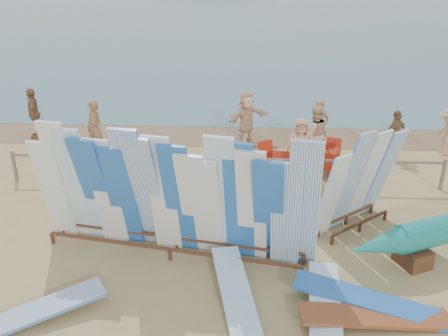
# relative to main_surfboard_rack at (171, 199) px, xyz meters

# --- Properties ---
(ground) EXTENTS (160.00, 160.00, 0.00)m
(ground) POSITION_rel_main_surfboard_rack_xyz_m (0.94, 0.47, -1.34)
(ground) COLOR tan
(ground) RESTS_ON ground
(wet_sand_strip) EXTENTS (40.00, 2.60, 0.01)m
(wet_sand_strip) POSITION_rel_main_surfboard_rack_xyz_m (0.94, 7.67, -1.34)
(wet_sand_strip) COLOR #7D6146
(wet_sand_strip) RESTS_ON ground
(fence) EXTENTS (12.08, 0.08, 0.90)m
(fence) POSITION_rel_main_surfboard_rack_xyz_m (0.94, 3.47, -0.71)
(fence) COLOR #766759
(fence) RESTS_ON ground
(main_surfboard_rack) EXTENTS (6.03, 1.78, 2.99)m
(main_surfboard_rack) POSITION_rel_main_surfboard_rack_xyz_m (0.00, 0.00, 0.00)
(main_surfboard_rack) COLOR brown
(main_surfboard_rack) RESTS_ON ground
(side_surfboard_rack) EXTENTS (2.18, 1.92, 2.57)m
(side_surfboard_rack) POSITION_rel_main_surfboard_rack_xyz_m (4.11, 1.29, -0.17)
(side_surfboard_rack) COLOR brown
(side_surfboard_rack) RESTS_ON ground
(vendor_table) EXTENTS (0.91, 0.72, 1.09)m
(vendor_table) POSITION_rel_main_surfboard_rack_xyz_m (2.75, 1.53, -0.98)
(vendor_table) COLOR brown
(vendor_table) RESTS_ON ground
(flat_board_a) EXTENTS (1.11, 2.75, 0.34)m
(flat_board_a) POSITION_rel_main_surfboard_rack_xyz_m (1.39, -1.50, -1.34)
(flat_board_a) COLOR #9BCDF8
(flat_board_a) RESTS_ON ground
(flat_board_c) EXTENTS (2.73, 0.76, 0.28)m
(flat_board_c) POSITION_rel_main_surfboard_rack_xyz_m (3.85, -1.95, -1.34)
(flat_board_c) COLOR #984F29
(flat_board_c) RESTS_ON ground
(flat_board_b) EXTENTS (0.84, 2.74, 0.32)m
(flat_board_b) POSITION_rel_main_surfboard_rack_xyz_m (2.97, -1.95, -1.34)
(flat_board_b) COLOR #9BCDF8
(flat_board_b) RESTS_ON ground
(flat_board_d) EXTENTS (2.74, 1.28, 0.35)m
(flat_board_d) POSITION_rel_main_surfboard_rack_xyz_m (3.80, -1.54, -1.34)
(flat_board_d) COLOR blue
(flat_board_d) RESTS_ON ground
(flat_board_e) EXTENTS (2.59, 1.89, 0.31)m
(flat_board_e) POSITION_rel_main_surfboard_rack_xyz_m (-2.25, -2.21, -1.34)
(flat_board_e) COLOR white
(flat_board_e) RESTS_ON ground
(beach_chair_left) EXTENTS (0.57, 0.58, 0.78)m
(beach_chair_left) POSITION_rel_main_surfboard_rack_xyz_m (2.52, 3.97, -1.11)
(beach_chair_left) COLOR #AD2512
(beach_chair_left) RESTS_ON ground
(beach_chair_right) EXTENTS (0.69, 0.70, 0.80)m
(beach_chair_right) POSITION_rel_main_surfboard_rack_xyz_m (2.21, 4.78, -1.11)
(beach_chair_right) COLOR #AD2512
(beach_chair_right) RESTS_ON ground
(stroller) EXTENTS (0.78, 0.90, 1.05)m
(stroller) POSITION_rel_main_surfboard_rack_xyz_m (4.00, 4.34, -0.92)
(stroller) COLOR #AD2512
(stroller) RESTS_ON ground
(beachgoer_1) EXTENTS (0.74, 0.67, 1.79)m
(beachgoer_1) POSITION_rel_main_surfboard_rack_xyz_m (-3.32, 5.59, -0.45)
(beachgoer_1) COLOR #8C6042
(beachgoer_1) RESTS_ON ground
(beachgoer_9) EXTENTS (0.51, 1.03, 1.53)m
(beachgoer_9) POSITION_rel_main_surfboard_rack_xyz_m (7.93, 6.11, -0.57)
(beachgoer_9) COLOR tan
(beachgoer_9) RESTS_ON ground
(beachgoer_extra_1) EXTENTS (0.76, 1.14, 1.79)m
(beachgoer_extra_1) POSITION_rel_main_surfboard_rack_xyz_m (-5.94, 7.06, -0.44)
(beachgoer_extra_1) COLOR #8C6042
(beachgoer_extra_1) RESTS_ON ground
(beachgoer_6) EXTENTS (0.86, 0.45, 1.71)m
(beachgoer_6) POSITION_rel_main_surfboard_rack_xyz_m (3.11, 4.38, -0.48)
(beachgoer_6) COLOR tan
(beachgoer_6) RESTS_ON ground
(beachgoer_7) EXTENTS (0.74, 0.61, 1.78)m
(beachgoer_7) POSITION_rel_main_surfboard_rack_xyz_m (3.87, 5.99, -0.45)
(beachgoer_7) COLOR #8C6042
(beachgoer_7) RESTS_ON ground
(beachgoer_5) EXTENTS (1.67, 1.49, 1.83)m
(beachgoer_5) POSITION_rel_main_surfboard_rack_xyz_m (1.54, 6.77, -0.42)
(beachgoer_5) COLOR beige
(beachgoer_5) RESTS_ON ground
(beachgoer_10) EXTENTS (0.97, 0.85, 1.56)m
(beachgoer_10) POSITION_rel_main_surfboard_rack_xyz_m (6.24, 5.76, -0.56)
(beachgoer_10) COLOR #8C6042
(beachgoer_10) RESTS_ON ground
(beachgoer_8) EXTENTS (0.99, 0.66, 1.87)m
(beachgoer_8) POSITION_rel_main_surfboard_rack_xyz_m (3.61, 5.21, -0.41)
(beachgoer_8) COLOR beige
(beachgoer_8) RESTS_ON ground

